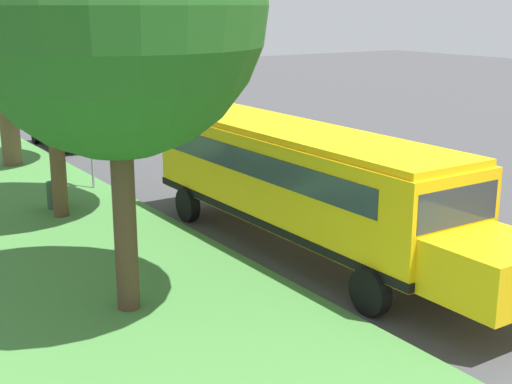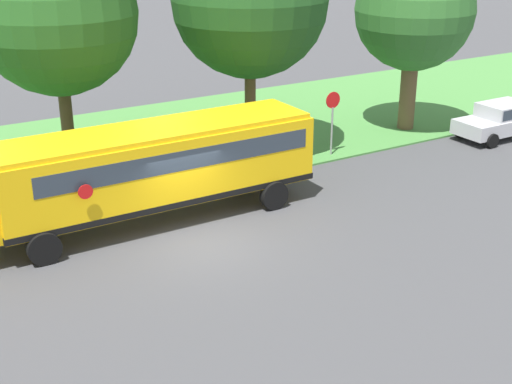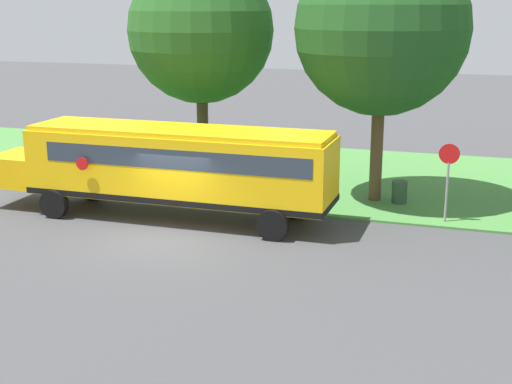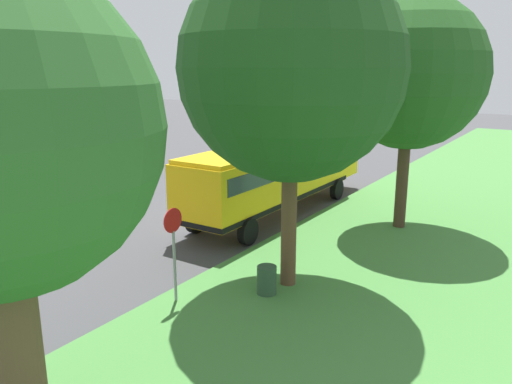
{
  "view_description": "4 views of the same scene",
  "coord_description": "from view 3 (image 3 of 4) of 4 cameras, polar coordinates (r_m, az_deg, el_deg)",
  "views": [
    {
      "loc": [
        -13.05,
        -14.57,
        6.18
      ],
      "look_at": [
        -2.23,
        1.78,
        1.02
      ],
      "focal_mm": 50.0,
      "sensor_mm": 36.0,
      "label": 1
    },
    {
      "loc": [
        17.85,
        -8.86,
        9.66
      ],
      "look_at": [
        -0.06,
        1.96,
        1.27
      ],
      "focal_mm": 50.0,
      "sensor_mm": 36.0,
      "label": 2
    },
    {
      "loc": [
        19.23,
        9.37,
        7.17
      ],
      "look_at": [
        -1.59,
        2.62,
        1.39
      ],
      "focal_mm": 50.0,
      "sensor_mm": 36.0,
      "label": 3
    },
    {
      "loc": [
        -13.43,
        17.77,
        6.36
      ],
      "look_at": [
        -1.74,
        -0.08,
        1.03
      ],
      "focal_mm": 35.0,
      "sensor_mm": 36.0,
      "label": 4
    }
  ],
  "objects": [
    {
      "name": "ground_plane",
      "position": [
        22.56,
        -7.61,
        -3.88
      ],
      "size": [
        120.0,
        120.0,
        0.0
      ],
      "primitive_type": "plane",
      "color": "#424244"
    },
    {
      "name": "oak_tree_beside_bus",
      "position": [
        29.13,
        -4.63,
        12.75
      ],
      "size": [
        5.81,
        5.81,
        9.08
      ],
      "color": "#4C3826",
      "rests_on": "ground"
    },
    {
      "name": "grass_verge",
      "position": [
        31.51,
        0.18,
        1.71
      ],
      "size": [
        12.0,
        80.0,
        0.08
      ],
      "primitive_type": "cube",
      "color": "#47843D",
      "rests_on": "ground"
    },
    {
      "name": "stop_sign",
      "position": [
        24.46,
        15.11,
        1.44
      ],
      "size": [
        0.08,
        0.68,
        2.74
      ],
      "color": "gray",
      "rests_on": "ground"
    },
    {
      "name": "trash_bin",
      "position": [
        26.71,
        11.4,
        -0.08
      ],
      "size": [
        0.56,
        0.56,
        0.9
      ],
      "primitive_type": "cylinder",
      "color": "#2D4C33",
      "rests_on": "ground"
    },
    {
      "name": "oak_tree_roadside_mid",
      "position": [
        26.12,
        10.35,
        12.8
      ],
      "size": [
        6.2,
        6.2,
        9.46
      ],
      "color": "brown",
      "rests_on": "ground"
    },
    {
      "name": "school_bus",
      "position": [
        24.38,
        -6.75,
        2.26
      ],
      "size": [
        2.84,
        12.42,
        3.16
      ],
      "color": "yellow",
      "rests_on": "ground"
    }
  ]
}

